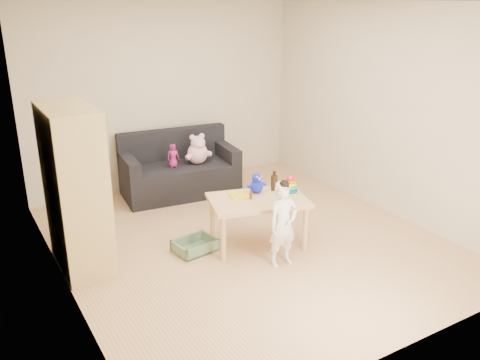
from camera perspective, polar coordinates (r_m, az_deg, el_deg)
room at (r=5.41m, az=0.90°, el=5.61°), size 4.50×4.50×4.50m
wardrobe at (r=5.29m, az=-18.01°, el=-1.01°), size 0.46×0.93×1.67m
sofa at (r=7.18m, az=-6.73°, el=0.11°), size 1.64×0.94×0.44m
play_table at (r=5.67m, az=2.01°, el=-4.68°), size 1.19×0.92×0.55m
storage_bin at (r=5.64m, az=-5.08°, el=-7.32°), size 0.48×0.39×0.13m
toddler at (r=5.21m, az=4.86°, el=-5.10°), size 0.33×0.22×0.88m
pink_bear at (r=7.07m, az=-4.80°, el=3.25°), size 0.35×0.31×0.36m
doll at (r=6.95m, az=-7.52°, el=2.70°), size 0.17×0.13×0.32m
ring_stacker at (r=5.70m, az=5.65°, el=-0.78°), size 0.17×0.17×0.20m
brown_bottle at (r=5.78m, az=3.87°, el=-0.26°), size 0.08×0.08×0.22m
blue_plush at (r=5.68m, az=1.86°, el=-0.29°), size 0.25×0.23×0.24m
wooden_figure at (r=5.52m, az=1.23°, el=-1.68°), size 0.05×0.04×0.10m
yellow_book at (r=5.62m, az=0.00°, el=-1.73°), size 0.27×0.27×0.02m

